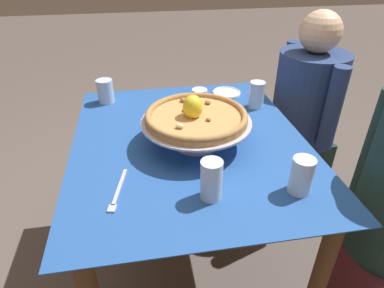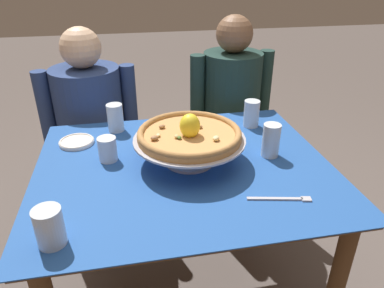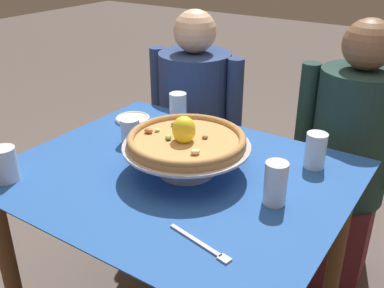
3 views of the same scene
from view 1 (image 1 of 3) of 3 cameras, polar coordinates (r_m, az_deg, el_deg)
The scene contains 12 objects.
ground_plane at distance 1.85m, azimuth -0.33°, elevation -19.86°, with size 14.00×14.00×0.00m, color #5B514C.
dining_table at distance 1.40m, azimuth -0.41°, elevation -3.43°, with size 1.12×0.93×0.76m.
pizza_stand at distance 1.28m, azimuth 0.74°, elevation 3.07°, with size 0.43×0.43×0.10m.
pizza at distance 1.25m, azimuth 0.70°, elevation 4.95°, with size 0.39×0.39×0.10m.
water_glass_side_right at distance 1.02m, azimuth 3.34°, elevation -6.61°, with size 0.07×0.07×0.13m.
water_glass_front_left at distance 1.69m, azimuth -14.75°, elevation 8.61°, with size 0.08×0.08×0.11m.
water_glass_side_left at distance 1.57m, azimuth 1.30°, elevation 7.63°, with size 0.07×0.07×0.10m.
water_glass_back_right at distance 1.10m, azimuth 18.37°, elevation -5.58°, with size 0.07×0.07×0.12m.
water_glass_back_left at distance 1.61m, azimuth 11.10°, elevation 8.12°, with size 0.07×0.07×0.13m.
side_plate at distance 1.75m, azimuth 5.97°, elevation 8.81°, with size 0.15×0.15×0.02m.
dinner_fork at distance 1.09m, azimuth -12.73°, elevation -8.09°, with size 0.21×0.06×0.01m.
diner_left at distance 1.97m, azimuth 18.61°, elevation 3.83°, with size 0.52×0.39×1.17m.
Camera 1 is at (1.12, -0.18, 1.45)m, focal length 30.79 mm.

